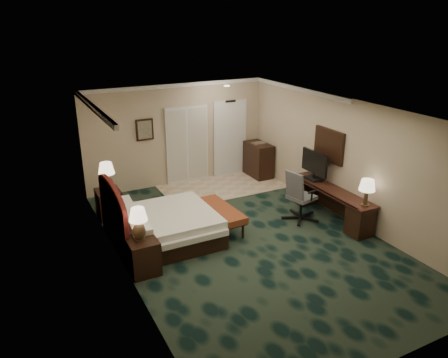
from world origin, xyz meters
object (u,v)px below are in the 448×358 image
lamp_far (107,177)px  desk (330,203)px  bed_bench (221,218)px  tv (314,166)px  nightstand_near (143,256)px  bed (167,227)px  lamp_near (139,224)px  minibar (258,160)px  desk_chair (302,195)px  nightstand_far (109,204)px

lamp_far → desk: (4.44, -2.27, -0.64)m
bed_bench → tv: (2.45, 0.02, 0.79)m
lamp_far → tv: tv is taller
nightstand_near → bed_bench: size_ratio=0.45×
bed → lamp_far: bearing=115.5°
lamp_near → tv: size_ratio=0.69×
tv → minibar: bearing=92.2°
lamp_far → tv: size_ratio=0.76×
lamp_far → desk_chair: size_ratio=0.57×
bed_bench → minibar: size_ratio=1.50×
nightstand_far → bed_bench: bearing=-39.7°
tv → bed_bench: bearing=-178.3°
nightstand_far → lamp_near: bearing=-90.7°
lamp_near → tv: tv is taller
bed_bench → lamp_near: bearing=-159.2°
nightstand_near → nightstand_far: size_ratio=0.99×
nightstand_far → lamp_far: lamp_far is taller
bed_bench → bed: bearing=177.6°
lamp_far → bed: bearing=-64.5°
bed → minibar: size_ratio=1.99×
lamp_far → bed_bench: 2.67m
lamp_near → tv: bearing=11.4°
bed → nightstand_far: (-0.77, 1.67, 0.02)m
bed → desk_chair: size_ratio=1.61×
bed_bench → desk_chair: bearing=-15.9°
bed → bed_bench: bearing=0.2°
desk_chair → lamp_far: bearing=139.4°
nightstand_near → lamp_near: 0.63m
bed_bench → tv: tv is taller
lamp_far → minibar: size_ratio=0.70×
bed_bench → desk: 2.53m
desk → lamp_far: bearing=153.0°
bed → minibar: 4.39m
nightstand_near → bed_bench: bearing=24.0°
nightstand_far → tv: size_ratio=0.73×
desk_chair → nightstand_near: bearing=174.5°
nightstand_near → nightstand_far: bearing=90.0°
nightstand_near → desk_chair: (3.80, 0.47, 0.27)m
bed → desk: 3.73m
nightstand_far → desk: (4.44, -2.32, 0.02)m
lamp_near → bed_bench: lamp_near is taller
desk_chair → lamp_near: bearing=174.4°
desk_chair → bed_bench: bearing=154.3°
desk_chair → desk: bearing=-32.4°
nightstand_far → lamp_near: lamp_near is taller
nightstand_far → minibar: minibar is taller
lamp_near → desk: bearing=2.9°
nightstand_far → desk: 5.01m
bed → minibar: bearing=33.8°
bed → desk: desk is taller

